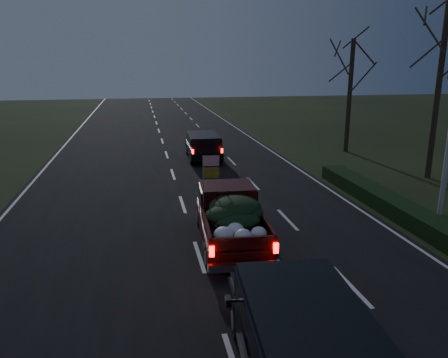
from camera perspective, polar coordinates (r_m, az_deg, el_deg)
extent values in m
plane|color=black|center=(13.18, -3.25, -10.13)|extent=(120.00, 120.00, 0.00)
cube|color=black|center=(13.18, -3.25, -10.09)|extent=(14.00, 120.00, 0.02)
cube|color=black|center=(18.31, 20.33, -2.76)|extent=(1.00, 10.00, 0.60)
cylinder|color=black|center=(23.53, 26.16, 10.24)|extent=(0.28, 0.28, 8.50)
cylinder|color=black|center=(29.01, 16.07, 10.30)|extent=(0.28, 0.28, 7.00)
cube|color=#3C0A08|center=(13.93, 0.82, -6.16)|extent=(2.17, 4.80, 0.52)
cube|color=#3C0A08|center=(14.49, 0.36, -2.36)|extent=(1.83, 1.61, 0.84)
cube|color=black|center=(14.46, 0.36, -2.01)|extent=(1.92, 1.52, 0.52)
cube|color=#3C0A08|center=(12.71, 1.60, -6.94)|extent=(1.90, 2.73, 0.06)
ellipsoid|color=black|center=(13.00, 1.50, -4.44)|extent=(1.61, 1.78, 0.56)
cylinder|color=gray|center=(13.41, -2.73, -0.89)|extent=(0.03, 0.03, 1.88)
cube|color=red|center=(13.24, -1.68, 2.39)|extent=(0.49, 0.05, 0.32)
cube|color=gold|center=(13.33, -1.67, 0.82)|extent=(0.49, 0.05, 0.32)
cube|color=black|center=(26.05, -2.75, 3.84)|extent=(1.91, 4.34, 0.54)
cube|color=black|center=(25.72, -2.71, 5.07)|extent=(1.77, 3.18, 0.71)
cube|color=black|center=(25.71, -2.72, 5.23)|extent=(1.86, 3.09, 0.43)
cube|color=black|center=(8.39, 9.99, -21.58)|extent=(2.38, 4.96, 0.60)
cube|color=black|center=(7.81, 10.77, -18.62)|extent=(2.16, 3.65, 0.80)
cube|color=black|center=(7.76, 10.80, -18.13)|extent=(2.25, 3.56, 0.48)
cube|color=black|center=(8.65, 0.56, -15.65)|extent=(0.12, 0.23, 0.16)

